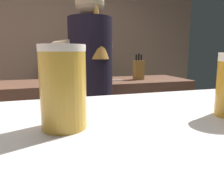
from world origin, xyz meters
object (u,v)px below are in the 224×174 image
at_px(pint_glass_near, 63,87).
at_px(knife_block, 139,70).
at_px(bottle_hot_sauce, 69,52).
at_px(bartender, 91,82).
at_px(mixing_bowl, 54,81).
at_px(chefs_knife, 111,80).
at_px(bottle_soy, 53,52).

bearing_deg(pint_glass_near, knife_block, 62.26).
bearing_deg(pint_glass_near, bottle_hot_sauce, 84.58).
height_order(bartender, mixing_bowl, bartender).
height_order(bartender, chefs_knife, bartender).
distance_m(mixing_bowl, pint_glass_near, 1.65).
distance_m(mixing_bowl, bottle_hot_sauce, 1.27).
bearing_deg(bartender, bottle_hot_sauce, -15.83).
distance_m(bartender, pint_glass_near, 1.30).
bearing_deg(bartender, chefs_knife, -51.22).
distance_m(chefs_knife, bottle_soy, 1.47).
distance_m(bartender, mixing_bowl, 0.47).
xyz_separation_m(mixing_bowl, pint_glass_near, (-0.02, -1.64, 0.20)).
bearing_deg(bottle_hot_sauce, chefs_knife, -75.71).
bearing_deg(pint_glass_near, bartender, 76.90).
bearing_deg(bottle_hot_sauce, knife_block, -62.03).
bearing_deg(bottle_hot_sauce, bottle_soy, 146.00).
bearing_deg(mixing_bowl, knife_block, 3.36).
bearing_deg(bottle_hot_sauce, mixing_bowl, -101.79).
relative_size(bartender, bottle_soy, 7.55).
relative_size(bartender, chefs_knife, 7.02).
bearing_deg(chefs_knife, mixing_bowl, -174.40).
distance_m(bartender, knife_block, 0.73).
distance_m(mixing_bowl, chefs_knife, 0.56).
bearing_deg(bottle_hot_sauce, bartender, -89.17).
height_order(knife_block, chefs_knife, knife_block).
distance_m(knife_block, mixing_bowl, 0.88).
bearing_deg(bartender, mixing_bowl, 19.65).
distance_m(pint_glass_near, bottle_soy, 3.01).
height_order(pint_glass_near, bottle_soy, bottle_soy).
height_order(bartender, knife_block, bartender).
relative_size(mixing_bowl, bottle_soy, 0.82).
bearing_deg(bottle_soy, mixing_bowl, -90.91).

